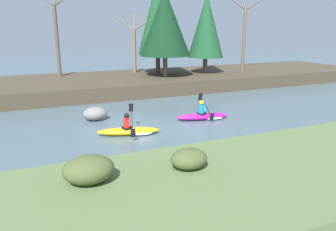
% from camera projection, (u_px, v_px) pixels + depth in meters
% --- Properties ---
extents(ground_plane, '(90.00, 90.00, 0.00)m').
position_uv_depth(ground_plane, '(160.00, 126.00, 15.67)').
color(ground_plane, '#4C606B').
extents(riverbank_near, '(44.00, 5.49, 0.60)m').
position_uv_depth(riverbank_near, '(249.00, 181.00, 9.40)').
color(riverbank_near, '#5B7042').
rests_on(riverbank_near, ground).
extents(riverbank_far, '(44.00, 8.04, 0.95)m').
position_uv_depth(riverbank_far, '(111.00, 84.00, 24.38)').
color(riverbank_far, '#473D2D').
rests_on(riverbank_far, ground).
extents(conifer_tree_left, '(3.75, 3.75, 6.22)m').
position_uv_depth(conifer_tree_left, '(165.00, 23.00, 23.75)').
color(conifer_tree_left, brown).
rests_on(conifer_tree_left, riverbank_far).
extents(conifer_tree_mid_left, '(3.13, 3.13, 7.23)m').
position_uv_depth(conifer_tree_mid_left, '(158.00, 17.00, 25.42)').
color(conifer_tree_mid_left, brown).
rests_on(conifer_tree_mid_left, riverbank_far).
extents(conifer_tree_centre, '(2.83, 2.83, 6.18)m').
position_uv_depth(conifer_tree_centre, '(206.00, 26.00, 25.66)').
color(conifer_tree_centre, brown).
rests_on(conifer_tree_centre, riverbank_far).
extents(bare_tree_mid_upstream, '(3.82, 3.78, 6.96)m').
position_uv_depth(bare_tree_mid_upstream, '(57.00, 32.00, 24.11)').
color(bare_tree_mid_upstream, brown).
rests_on(bare_tree_mid_upstream, riverbank_far).
extents(bare_tree_mid_downstream, '(2.61, 2.58, 4.65)m').
position_uv_depth(bare_tree_mid_downstream, '(134.00, 45.00, 26.51)').
color(bare_tree_mid_downstream, '#7A664C').
rests_on(bare_tree_mid_downstream, riverbank_far).
extents(bare_tree_downstream, '(3.78, 3.73, 6.87)m').
position_uv_depth(bare_tree_downstream, '(244.00, 32.00, 27.36)').
color(bare_tree_downstream, brown).
rests_on(bare_tree_downstream, riverbank_far).
extents(shrub_clump_nearest, '(1.36, 1.13, 0.74)m').
position_uv_depth(shrub_clump_nearest, '(89.00, 169.00, 8.61)').
color(shrub_clump_nearest, '#4C562D').
rests_on(shrub_clump_nearest, riverbank_near).
extents(shrub_clump_second, '(1.10, 0.92, 0.60)m').
position_uv_depth(shrub_clump_second, '(189.00, 159.00, 9.49)').
color(shrub_clump_second, '#4C562D').
rests_on(shrub_clump_second, riverbank_near).
extents(kayaker_lead, '(2.79, 2.06, 1.20)m').
position_uv_depth(kayaker_lead, '(204.00, 116.00, 16.71)').
color(kayaker_lead, '#C61999').
rests_on(kayaker_lead, ground).
extents(kayaker_middle, '(2.78, 2.04, 1.20)m').
position_uv_depth(kayaker_middle, '(131.00, 130.00, 14.35)').
color(kayaker_middle, yellow).
rests_on(kayaker_middle, ground).
extents(boulder_midstream, '(1.21, 0.95, 0.68)m').
position_uv_depth(boulder_midstream, '(95.00, 114.00, 16.56)').
color(boulder_midstream, gray).
rests_on(boulder_midstream, ground).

